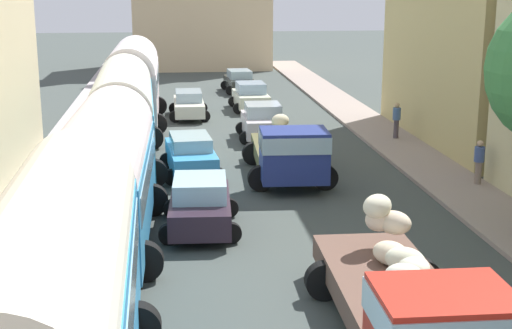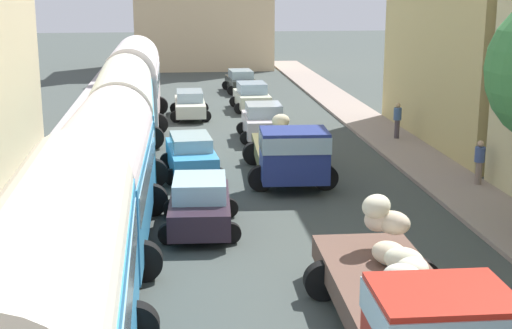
{
  "view_description": "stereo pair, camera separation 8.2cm",
  "coord_description": "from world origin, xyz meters",
  "px_view_note": "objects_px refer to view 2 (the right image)",
  "views": [
    {
      "loc": [
        -2.73,
        -4.36,
        7.17
      ],
      "look_at": [
        0.0,
        19.18,
        1.28
      ],
      "focal_mm": 52.03,
      "sensor_mm": 36.0,
      "label": 1
    },
    {
      "loc": [
        -2.65,
        -4.37,
        7.17
      ],
      "look_at": [
        0.0,
        19.18,
        1.28
      ],
      "focal_mm": 52.03,
      "sensor_mm": 36.0,
      "label": 2
    }
  ],
  "objects_px": {
    "cargo_truck_1": "(290,151)",
    "pedestrian_4": "(479,161)",
    "car_0": "(264,122)",
    "car_2": "(241,81)",
    "car_4": "(200,204)",
    "parked_bus_2": "(123,111)",
    "car_5": "(191,155)",
    "parked_bus_0": "(52,301)",
    "parked_bus_3": "(134,79)",
    "car_1": "(252,96)",
    "pedestrian_3": "(397,119)",
    "cargo_truck_0": "(411,303)",
    "parked_bus_1": "(103,170)",
    "car_6": "(190,104)"
  },
  "relations": [
    {
      "from": "car_0",
      "to": "pedestrian_3",
      "type": "bearing_deg",
      "value": -10.64
    },
    {
      "from": "parked_bus_0",
      "to": "car_2",
      "type": "relative_size",
      "value": 2.21
    },
    {
      "from": "car_1",
      "to": "car_6",
      "type": "relative_size",
      "value": 0.92
    },
    {
      "from": "car_0",
      "to": "car_2",
      "type": "xyz_separation_m",
      "value": [
        0.33,
        15.03,
        -0.09
      ]
    },
    {
      "from": "parked_bus_1",
      "to": "car_1",
      "type": "relative_size",
      "value": 2.19
    },
    {
      "from": "parked_bus_0",
      "to": "pedestrian_4",
      "type": "distance_m",
      "value": 18.55
    },
    {
      "from": "parked_bus_1",
      "to": "car_1",
      "type": "height_order",
      "value": "parked_bus_1"
    },
    {
      "from": "parked_bus_0",
      "to": "cargo_truck_1",
      "type": "xyz_separation_m",
      "value": [
        6.11,
        15.09,
        -1.22
      ]
    },
    {
      "from": "parked_bus_0",
      "to": "cargo_truck_0",
      "type": "relative_size",
      "value": 1.24
    },
    {
      "from": "car_0",
      "to": "cargo_truck_1",
      "type": "bearing_deg",
      "value": -89.77
    },
    {
      "from": "car_5",
      "to": "parked_bus_0",
      "type": "bearing_deg",
      "value": -98.85
    },
    {
      "from": "parked_bus_3",
      "to": "car_6",
      "type": "height_order",
      "value": "parked_bus_3"
    },
    {
      "from": "parked_bus_0",
      "to": "parked_bus_2",
      "type": "relative_size",
      "value": 0.9
    },
    {
      "from": "car_6",
      "to": "parked_bus_2",
      "type": "bearing_deg",
      "value": -104.83
    },
    {
      "from": "cargo_truck_1",
      "to": "car_0",
      "type": "height_order",
      "value": "cargo_truck_1"
    },
    {
      "from": "parked_bus_2",
      "to": "car_4",
      "type": "distance_m",
      "value": 8.54
    },
    {
      "from": "parked_bus_0",
      "to": "parked_bus_1",
      "type": "bearing_deg",
      "value": 90.0
    },
    {
      "from": "car_2",
      "to": "car_5",
      "type": "relative_size",
      "value": 0.95
    },
    {
      "from": "pedestrian_4",
      "to": "car_1",
      "type": "bearing_deg",
      "value": 110.02
    },
    {
      "from": "pedestrian_4",
      "to": "parked_bus_0",
      "type": "bearing_deg",
      "value": -133.1
    },
    {
      "from": "parked_bus_0",
      "to": "pedestrian_4",
      "type": "height_order",
      "value": "parked_bus_0"
    },
    {
      "from": "cargo_truck_1",
      "to": "car_0",
      "type": "distance_m",
      "value": 7.56
    },
    {
      "from": "cargo_truck_1",
      "to": "pedestrian_4",
      "type": "relative_size",
      "value": 3.8
    },
    {
      "from": "parked_bus_2",
      "to": "car_5",
      "type": "xyz_separation_m",
      "value": [
        2.55,
        -1.6,
        -1.46
      ]
    },
    {
      "from": "cargo_truck_1",
      "to": "pedestrian_3",
      "type": "xyz_separation_m",
      "value": [
        5.99,
        6.42,
        -0.13
      ]
    },
    {
      "from": "car_5",
      "to": "car_2",
      "type": "bearing_deg",
      "value": 79.75
    },
    {
      "from": "parked_bus_3",
      "to": "car_0",
      "type": "distance_m",
      "value": 7.63
    },
    {
      "from": "cargo_truck_1",
      "to": "car_4",
      "type": "xyz_separation_m",
      "value": [
        -3.47,
        -5.08,
        -0.36
      ]
    },
    {
      "from": "car_2",
      "to": "pedestrian_3",
      "type": "bearing_deg",
      "value": -70.6
    },
    {
      "from": "cargo_truck_0",
      "to": "car_5",
      "type": "relative_size",
      "value": 1.7
    },
    {
      "from": "cargo_truck_1",
      "to": "pedestrian_4",
      "type": "xyz_separation_m",
      "value": [
        6.53,
        -1.58,
        -0.17
      ]
    },
    {
      "from": "cargo_truck_1",
      "to": "car_5",
      "type": "bearing_deg",
      "value": 159.77
    },
    {
      "from": "car_6",
      "to": "car_1",
      "type": "bearing_deg",
      "value": 29.58
    },
    {
      "from": "parked_bus_2",
      "to": "car_0",
      "type": "bearing_deg",
      "value": 37.38
    },
    {
      "from": "cargo_truck_1",
      "to": "pedestrian_3",
      "type": "height_order",
      "value": "cargo_truck_1"
    },
    {
      "from": "parked_bus_1",
      "to": "pedestrian_4",
      "type": "bearing_deg",
      "value": 19.63
    },
    {
      "from": "cargo_truck_1",
      "to": "car_6",
      "type": "xyz_separation_m",
      "value": [
        -3.29,
        13.56,
        -0.42
      ]
    },
    {
      "from": "pedestrian_3",
      "to": "car_5",
      "type": "bearing_deg",
      "value": -151.81
    },
    {
      "from": "cargo_truck_1",
      "to": "car_5",
      "type": "xyz_separation_m",
      "value": [
        -3.55,
        1.31,
        -0.37
      ]
    },
    {
      "from": "car_5",
      "to": "parked_bus_2",
      "type": "bearing_deg",
      "value": 147.95
    },
    {
      "from": "car_2",
      "to": "car_5",
      "type": "distance_m",
      "value": 21.62
    },
    {
      "from": "car_6",
      "to": "parked_bus_1",
      "type": "bearing_deg",
      "value": -98.16
    },
    {
      "from": "parked_bus_0",
      "to": "car_5",
      "type": "relative_size",
      "value": 2.1
    },
    {
      "from": "car_0",
      "to": "car_1",
      "type": "height_order",
      "value": "car_0"
    },
    {
      "from": "parked_bus_1",
      "to": "car_6",
      "type": "height_order",
      "value": "parked_bus_1"
    },
    {
      "from": "car_0",
      "to": "parked_bus_1",
      "type": "bearing_deg",
      "value": -114.01
    },
    {
      "from": "car_4",
      "to": "cargo_truck_0",
      "type": "bearing_deg",
      "value": -65.26
    },
    {
      "from": "car_0",
      "to": "car_4",
      "type": "height_order",
      "value": "car_0"
    },
    {
      "from": "car_0",
      "to": "car_2",
      "type": "bearing_deg",
      "value": 88.76
    },
    {
      "from": "parked_bus_1",
      "to": "car_6",
      "type": "distance_m",
      "value": 19.91
    }
  ]
}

